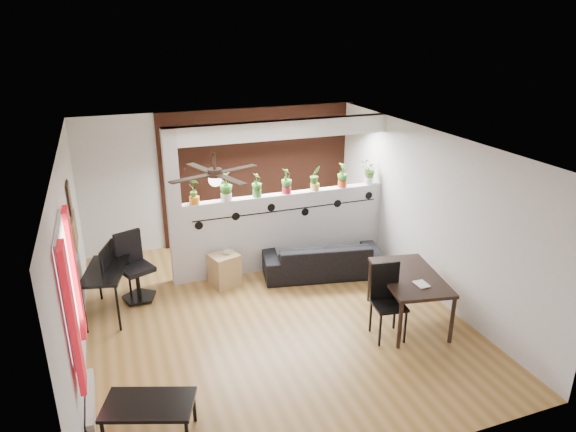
{
  "coord_description": "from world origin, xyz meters",
  "views": [
    {
      "loc": [
        -2.06,
        -6.34,
        4.08
      ],
      "look_at": [
        0.5,
        0.6,
        1.29
      ],
      "focal_mm": 32.0,
      "sensor_mm": 36.0,
      "label": 1
    }
  ],
  "objects_px": {
    "ceiling_fan": "(215,176)",
    "potted_plant_2": "(257,184)",
    "potted_plant_0": "(194,190)",
    "sofa": "(322,259)",
    "office_chair": "(135,271)",
    "coffee_table": "(149,407)",
    "cup": "(227,252)",
    "potted_plant_6": "(369,172)",
    "potted_plant_3": "(287,180)",
    "cube_shelf": "(225,269)",
    "dining_table": "(410,280)",
    "folding_chair": "(387,294)",
    "potted_plant_5": "(343,175)",
    "potted_plant_4": "(315,177)",
    "potted_plant_1": "(226,185)",
    "computer_desk": "(105,274)"
  },
  "relations": [
    {
      "from": "potted_plant_1",
      "to": "potted_plant_2",
      "type": "xyz_separation_m",
      "value": [
        0.53,
        0.0,
        -0.04
      ]
    },
    {
      "from": "cube_shelf",
      "to": "folding_chair",
      "type": "height_order",
      "value": "folding_chair"
    },
    {
      "from": "potted_plant_2",
      "to": "potted_plant_6",
      "type": "bearing_deg",
      "value": 0.0
    },
    {
      "from": "sofa",
      "to": "potted_plant_6",
      "type": "bearing_deg",
      "value": -142.48
    },
    {
      "from": "ceiling_fan",
      "to": "potted_plant_6",
      "type": "height_order",
      "value": "ceiling_fan"
    },
    {
      "from": "computer_desk",
      "to": "office_chair",
      "type": "bearing_deg",
      "value": 39.96
    },
    {
      "from": "potted_plant_5",
      "to": "potted_plant_0",
      "type": "bearing_deg",
      "value": 180.0
    },
    {
      "from": "office_chair",
      "to": "coffee_table",
      "type": "relative_size",
      "value": 1.03
    },
    {
      "from": "potted_plant_6",
      "to": "potted_plant_3",
      "type": "bearing_deg",
      "value": 180.0
    },
    {
      "from": "ceiling_fan",
      "to": "potted_plant_2",
      "type": "height_order",
      "value": "ceiling_fan"
    },
    {
      "from": "sofa",
      "to": "coffee_table",
      "type": "distance_m",
      "value": 4.26
    },
    {
      "from": "folding_chair",
      "to": "cup",
      "type": "bearing_deg",
      "value": 127.82
    },
    {
      "from": "potted_plant_5",
      "to": "office_chair",
      "type": "relative_size",
      "value": 0.4
    },
    {
      "from": "potted_plant_0",
      "to": "potted_plant_5",
      "type": "bearing_deg",
      "value": 0.0
    },
    {
      "from": "cube_shelf",
      "to": "cup",
      "type": "bearing_deg",
      "value": -17.24
    },
    {
      "from": "coffee_table",
      "to": "sofa",
      "type": "bearing_deg",
      "value": 41.35
    },
    {
      "from": "potted_plant_1",
      "to": "computer_desk",
      "type": "distance_m",
      "value": 2.3
    },
    {
      "from": "office_chair",
      "to": "potted_plant_6",
      "type": "bearing_deg",
      "value": 4.3
    },
    {
      "from": "potted_plant_0",
      "to": "potted_plant_4",
      "type": "bearing_deg",
      "value": 0.0
    },
    {
      "from": "potted_plant_1",
      "to": "sofa",
      "type": "distance_m",
      "value": 2.08
    },
    {
      "from": "cube_shelf",
      "to": "cup",
      "type": "distance_m",
      "value": 0.32
    },
    {
      "from": "sofa",
      "to": "computer_desk",
      "type": "height_order",
      "value": "computer_desk"
    },
    {
      "from": "cube_shelf",
      "to": "coffee_table",
      "type": "xyz_separation_m",
      "value": [
        -1.53,
        -3.03,
        0.12
      ]
    },
    {
      "from": "potted_plant_0",
      "to": "sofa",
      "type": "relative_size",
      "value": 0.23
    },
    {
      "from": "potted_plant_3",
      "to": "computer_desk",
      "type": "bearing_deg",
      "value": -167.62
    },
    {
      "from": "potted_plant_0",
      "to": "potted_plant_5",
      "type": "height_order",
      "value": "potted_plant_0"
    },
    {
      "from": "potted_plant_5",
      "to": "folding_chair",
      "type": "height_order",
      "value": "potted_plant_5"
    },
    {
      "from": "cube_shelf",
      "to": "dining_table",
      "type": "distance_m",
      "value": 3.02
    },
    {
      "from": "potted_plant_1",
      "to": "potted_plant_6",
      "type": "bearing_deg",
      "value": 0.0
    },
    {
      "from": "sofa",
      "to": "office_chair",
      "type": "distance_m",
      "value": 3.1
    },
    {
      "from": "cup",
      "to": "potted_plant_0",
      "type": "bearing_deg",
      "value": 140.63
    },
    {
      "from": "cup",
      "to": "sofa",
      "type": "bearing_deg",
      "value": -7.61
    },
    {
      "from": "potted_plant_6",
      "to": "office_chair",
      "type": "height_order",
      "value": "potted_plant_6"
    },
    {
      "from": "potted_plant_2",
      "to": "cube_shelf",
      "type": "relative_size",
      "value": 0.77
    },
    {
      "from": "potted_plant_4",
      "to": "potted_plant_5",
      "type": "distance_m",
      "value": 0.53
    },
    {
      "from": "potted_plant_3",
      "to": "computer_desk",
      "type": "xyz_separation_m",
      "value": [
        -3.05,
        -0.67,
        -0.91
      ]
    },
    {
      "from": "potted_plant_3",
      "to": "potted_plant_6",
      "type": "xyz_separation_m",
      "value": [
        1.58,
        0.0,
        -0.01
      ]
    },
    {
      "from": "computer_desk",
      "to": "office_chair",
      "type": "distance_m",
      "value": 0.58
    },
    {
      "from": "sofa",
      "to": "computer_desk",
      "type": "xyz_separation_m",
      "value": [
        -3.5,
        -0.11,
        0.39
      ]
    },
    {
      "from": "cup",
      "to": "dining_table",
      "type": "xyz_separation_m",
      "value": [
        2.18,
        -2.0,
        0.07
      ]
    },
    {
      "from": "potted_plant_5",
      "to": "cube_shelf",
      "type": "height_order",
      "value": "potted_plant_5"
    },
    {
      "from": "potted_plant_0",
      "to": "cube_shelf",
      "type": "xyz_separation_m",
      "value": [
        0.36,
        -0.34,
        -1.32
      ]
    },
    {
      "from": "computer_desk",
      "to": "coffee_table",
      "type": "xyz_separation_m",
      "value": [
        0.31,
        -2.7,
        -0.29
      ]
    },
    {
      "from": "potted_plant_1",
      "to": "sofa",
      "type": "xyz_separation_m",
      "value": [
        1.51,
        -0.56,
        -1.32
      ]
    },
    {
      "from": "cup",
      "to": "folding_chair",
      "type": "distance_m",
      "value": 2.77
    },
    {
      "from": "coffee_table",
      "to": "potted_plant_5",
      "type": "bearing_deg",
      "value": 41.57
    },
    {
      "from": "potted_plant_5",
      "to": "office_chair",
      "type": "xyz_separation_m",
      "value": [
        -3.68,
        -0.32,
        -1.1
      ]
    },
    {
      "from": "potted_plant_5",
      "to": "coffee_table",
      "type": "relative_size",
      "value": 0.41
    },
    {
      "from": "potted_plant_0",
      "to": "coffee_table",
      "type": "height_order",
      "value": "potted_plant_0"
    },
    {
      "from": "dining_table",
      "to": "coffee_table",
      "type": "height_order",
      "value": "dining_table"
    }
  ]
}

